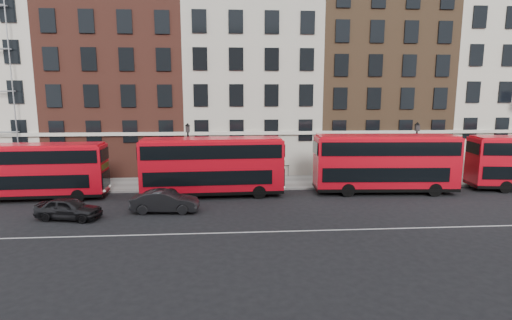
{
  "coord_description": "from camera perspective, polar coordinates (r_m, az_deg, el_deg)",
  "views": [
    {
      "loc": [
        -2.54,
        -23.69,
        7.82
      ],
      "look_at": [
        -0.41,
        5.0,
        3.0
      ],
      "focal_mm": 28.0,
      "sensor_mm": 36.0,
      "label": 1
    }
  ],
  "objects": [
    {
      "name": "road_centre_line",
      "position": [
        23.19,
        2.32,
        -10.19
      ],
      "size": [
        70.0,
        0.12,
        0.01
      ],
      "primitive_type": "cube",
      "color": "white",
      "rests_on": "ground"
    },
    {
      "name": "lamp_post_right",
      "position": [
        36.07,
        21.85,
        1.27
      ],
      "size": [
        0.44,
        0.44,
        5.33
      ],
      "color": "black",
      "rests_on": "pavement"
    },
    {
      "name": "building_terrace",
      "position": [
        41.69,
        -1.2,
        12.84
      ],
      "size": [
        64.0,
        11.95,
        22.0
      ],
      "color": "beige",
      "rests_on": "ground"
    },
    {
      "name": "ground",
      "position": [
        25.07,
        1.79,
        -8.67
      ],
      "size": [
        120.0,
        120.0,
        0.0
      ],
      "primitive_type": "plane",
      "color": "black",
      "rests_on": "ground"
    },
    {
      "name": "car_front",
      "position": [
        27.33,
        -12.86,
        -5.78
      ],
      "size": [
        4.49,
        1.8,
        1.45
      ],
      "primitive_type": "imported",
      "rotation": [
        0.0,
        0.0,
        1.51
      ],
      "color": "#232326",
      "rests_on": "ground"
    },
    {
      "name": "bus_c",
      "position": [
        32.88,
        17.89,
        -0.3
      ],
      "size": [
        11.15,
        3.31,
        4.63
      ],
      "rotation": [
        0.0,
        0.0,
        -0.06
      ],
      "color": "red",
      "rests_on": "ground"
    },
    {
      "name": "iron_railings",
      "position": [
        37.17,
        -0.25,
        -1.61
      ],
      "size": [
        6.6,
        0.06,
        1.0
      ],
      "primitive_type": null,
      "color": "black",
      "rests_on": "pavement"
    },
    {
      "name": "traffic_light",
      "position": [
        40.22,
        32.54,
        0.33
      ],
      "size": [
        0.25,
        0.45,
        3.27
      ],
      "color": "black",
      "rests_on": "pavement"
    },
    {
      "name": "bus_a",
      "position": [
        33.61,
        -28.98,
        -1.26
      ],
      "size": [
        10.0,
        2.76,
        4.17
      ],
      "rotation": [
        0.0,
        0.0,
        0.04
      ],
      "color": "red",
      "rests_on": "ground"
    },
    {
      "name": "bus_b",
      "position": [
        30.5,
        -6.31,
        -0.76
      ],
      "size": [
        10.8,
        2.96,
        4.5
      ],
      "rotation": [
        0.0,
        0.0,
        0.03
      ],
      "color": "red",
      "rests_on": "ground"
    },
    {
      "name": "kerb",
      "position": [
        32.72,
        0.32,
        -4.17
      ],
      "size": [
        80.0,
        0.3,
        0.16
      ],
      "primitive_type": "cube",
      "color": "gray",
      "rests_on": "ground"
    },
    {
      "name": "lamp_post_left",
      "position": [
        32.88,
        -9.64,
        1.09
      ],
      "size": [
        0.44,
        0.44,
        5.33
      ],
      "color": "black",
      "rests_on": "pavement"
    },
    {
      "name": "car_rear",
      "position": [
        27.81,
        -25.19,
        -6.27
      ],
      "size": [
        4.3,
        2.42,
        1.38
      ],
      "primitive_type": "imported",
      "rotation": [
        0.0,
        0.0,
        1.37
      ],
      "color": "black",
      "rests_on": "ground"
    },
    {
      "name": "pavement",
      "position": [
        35.14,
        -0.0,
        -3.22
      ],
      "size": [
        80.0,
        5.0,
        0.15
      ],
      "primitive_type": "cube",
      "color": "gray",
      "rests_on": "ground"
    }
  ]
}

